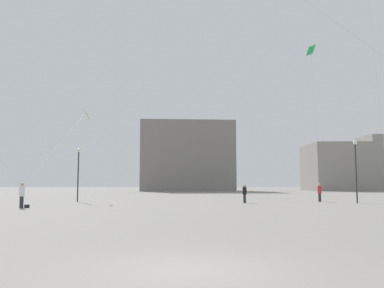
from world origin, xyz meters
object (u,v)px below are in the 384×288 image
building_left_hall (188,157)px  handbag_beside_flyer (29,206)px  kite_lime_delta (86,115)px  lamppost_east (80,166)px  building_centre_hall (350,167)px  person_in_black (246,193)px  person_in_red (321,192)px  kite_emerald_delta (312,52)px  lamppost_west (357,161)px  person_in_white (24,194)px

building_left_hall → handbag_beside_flyer: 59.20m
kite_lime_delta → lamppost_east: 5.78m
building_centre_hall → person_in_black: bearing=-118.8°
person_in_red → kite_emerald_delta: (0.64, 3.65, 14.50)m
kite_lime_delta → lamppost_west: kite_lime_delta is taller
person_in_red → person_in_black: bearing=2.6°
kite_emerald_delta → handbag_beside_flyer: kite_emerald_delta is taller
person_in_red → lamppost_west: lamppost_west is taller
person_in_white → kite_lime_delta: size_ratio=0.14×
kite_lime_delta → building_centre_hall: building_centre_hall is taller
building_left_hall → lamppost_west: 53.83m
person_in_white → lamppost_west: bearing=-11.9°
person_in_white → lamppost_east: (1.31, 9.24, 2.36)m
person_in_black → lamppost_east: (-15.19, 2.36, 2.44)m
building_left_hall → person_in_white: bearing=-100.6°
person_in_white → kite_emerald_delta: bearing=2.1°
kite_emerald_delta → person_in_red: bearing=-99.9°
person_in_red → person_in_black: 7.65m
kite_emerald_delta → building_left_hall: 47.73m
building_left_hall → handbag_beside_flyer: building_left_hall is taller
building_centre_hall → lamppost_west: 59.35m
kite_emerald_delta → lamppost_west: bearing=-75.4°
person_in_black → kite_emerald_delta: (7.91, 6.02, 14.54)m
person_in_white → handbag_beside_flyer: (0.35, 0.10, -0.85)m
person_in_red → lamppost_east: bearing=-15.4°
kite_lime_delta → handbag_beside_flyer: 14.33m
handbag_beside_flyer → building_centre_hall: bearing=53.1°
person_in_white → building_left_hall: size_ratio=0.09×
kite_emerald_delta → handbag_beside_flyer: 31.26m
person_in_white → person_in_red: person_in_white is taller
lamppost_west → person_in_red: bearing=129.6°
kite_emerald_delta → building_left_hall: size_ratio=0.74×
person_in_white → kite_emerald_delta: size_ratio=0.12×
person_in_white → lamppost_west: lamppost_west is taller
kite_lime_delta → lamppost_west: 26.01m
kite_lime_delta → handbag_beside_flyer: kite_lime_delta is taller
building_centre_hall → building_left_hall: bearing=-173.5°
building_centre_hall → handbag_beside_flyer: building_centre_hall is taller
person_in_black → lamppost_west: lamppost_west is taller
person_in_red → building_left_hall: size_ratio=0.08×
person_in_red → building_centre_hall: bearing=-129.1°
kite_emerald_delta → building_centre_hall: kite_emerald_delta is taller
person_in_white → lamppost_east: bearing=56.2°
person_in_black → handbag_beside_flyer: (-16.15, -6.78, -0.77)m
building_centre_hall → person_in_white: bearing=-127.1°
person_in_red → building_left_hall: bearing=-90.6°
lamppost_east → lamppost_west: (24.79, -2.80, 0.26)m
kite_emerald_delta → handbag_beside_flyer: size_ratio=46.24×
building_centre_hall → handbag_beside_flyer: (-46.48, -61.93, -5.00)m
kite_lime_delta → person_in_black: bearing=-17.2°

